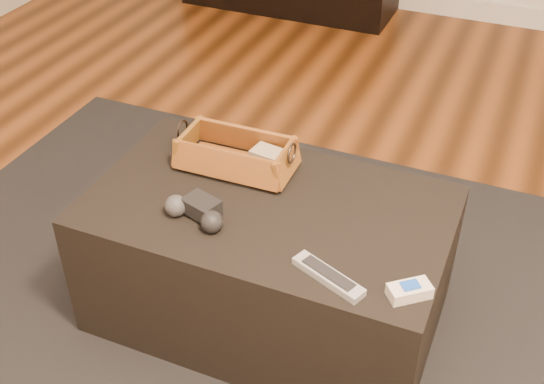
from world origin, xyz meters
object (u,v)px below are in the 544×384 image
at_px(tv_remote, 229,162).
at_px(silver_remote, 328,276).
at_px(game_controller, 197,211).
at_px(wicker_basket, 236,156).
at_px(ottoman, 268,260).
at_px(cream_gadget, 409,291).

bearing_deg(tv_remote, silver_remote, -45.16).
xyz_separation_m(game_controller, silver_remote, (0.40, -0.08, -0.02)).
distance_m(tv_remote, wicker_basket, 0.03).
bearing_deg(ottoman, wicker_basket, 140.82).
distance_m(game_controller, cream_gadget, 0.59).
bearing_deg(wicker_basket, tv_remote, -142.00).
bearing_deg(tv_remote, wicker_basket, 30.87).
bearing_deg(game_controller, ottoman, 43.23).
xyz_separation_m(tv_remote, wicker_basket, (0.02, 0.01, 0.02)).
relative_size(wicker_basket, cream_gadget, 3.22).
bearing_deg(cream_gadget, silver_remote, -173.66).
height_order(silver_remote, cream_gadget, cream_gadget).
relative_size(ottoman, tv_remote, 5.45).
distance_m(wicker_basket, game_controller, 0.27).
bearing_deg(silver_remote, ottoman, 139.01).
distance_m(ottoman, cream_gadget, 0.53).
bearing_deg(wicker_basket, ottoman, -39.18).
distance_m(tv_remote, silver_remote, 0.54).
height_order(ottoman, wicker_basket, wicker_basket).
relative_size(tv_remote, wicker_basket, 0.52).
bearing_deg(wicker_basket, cream_gadget, -28.40).
relative_size(ottoman, wicker_basket, 2.82).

